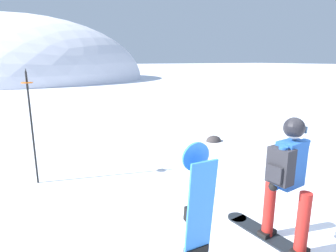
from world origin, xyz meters
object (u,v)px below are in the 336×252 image
Objects in this scene: spare_snowboard at (197,225)px; rock_mid at (214,141)px; snowboarder_main at (287,181)px; piste_marker_near at (31,121)px.

spare_snowboard reaches higher than rock_mid.
piste_marker_near is (-2.67, 3.62, 0.34)m from snowboarder_main.
spare_snowboard is (-1.45, -0.19, -0.08)m from snowboarder_main.
snowboarder_main is at bearing -53.60° from piste_marker_near.
snowboarder_main reaches higher than spare_snowboard.
snowboarder_main reaches higher than rock_mid.
rock_mid is (2.19, 4.38, -0.92)m from snowboarder_main.
piste_marker_near is (-1.22, 3.81, 0.42)m from spare_snowboard.
snowboarder_main is 3.88× the size of rock_mid.
snowboarder_main is 4.51m from piste_marker_near.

